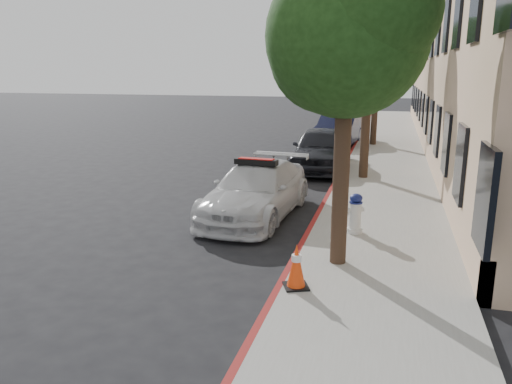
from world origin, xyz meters
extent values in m
plane|color=black|center=(0.00, 0.00, 0.00)|extent=(120.00, 120.00, 0.00)
cube|color=gray|center=(3.60, 10.00, 0.07)|extent=(3.20, 50.00, 0.15)
cube|color=maroon|center=(2.06, 10.00, 0.07)|extent=(0.12, 50.00, 0.15)
cylinder|color=black|center=(2.90, -2.00, 1.80)|extent=(0.30, 0.30, 3.30)
sphere|color=black|center=(2.90, -2.00, 4.25)|extent=(2.80, 2.80, 2.80)
sphere|color=black|center=(3.30, -2.30, 4.65)|extent=(2.24, 2.24, 2.24)
sphere|color=black|center=(2.55, -1.70, 3.95)|extent=(2.10, 2.10, 2.10)
cylinder|color=black|center=(2.90, 6.00, 1.74)|extent=(0.30, 0.30, 3.19)
sphere|color=black|center=(2.90, 6.00, 4.14)|extent=(2.60, 2.60, 2.60)
sphere|color=black|center=(3.30, 5.70, 4.54)|extent=(2.08, 2.08, 2.08)
sphere|color=black|center=(2.55, 6.30, 3.84)|extent=(1.95, 1.95, 1.95)
cylinder|color=black|center=(2.90, 14.00, 1.86)|extent=(0.30, 0.30, 3.41)
sphere|color=black|center=(2.90, 14.00, 4.36)|extent=(3.00, 3.00, 3.00)
sphere|color=black|center=(3.30, 13.70, 4.76)|extent=(2.40, 2.40, 2.40)
sphere|color=black|center=(2.55, 14.30, 4.06)|extent=(2.25, 2.25, 2.25)
imported|color=silver|center=(0.48, 1.02, 0.69)|extent=(2.26, 4.85, 1.37)
cube|color=black|center=(0.48, 1.02, 1.43)|extent=(1.12, 0.36, 0.14)
cube|color=#A50A07|center=(0.48, 1.02, 1.49)|extent=(0.91, 0.28, 0.06)
imported|color=black|center=(1.20, 7.61, 0.81)|extent=(2.03, 4.80, 1.62)
imported|color=#151835|center=(1.20, 14.00, 0.80)|extent=(2.15, 5.02, 1.61)
cylinder|color=silver|center=(3.08, -0.14, 0.20)|extent=(0.34, 0.34, 0.11)
cylinder|color=silver|center=(3.08, -0.14, 0.55)|extent=(0.26, 0.26, 0.59)
ellipsoid|color=navy|center=(3.08, -0.14, 0.95)|extent=(0.28, 0.28, 0.20)
cylinder|color=silver|center=(3.08, -0.14, 0.69)|extent=(0.38, 0.22, 0.11)
cylinder|color=silver|center=(3.08, -0.14, 0.69)|extent=(0.16, 0.22, 0.11)
cube|color=black|center=(2.35, -3.33, 0.17)|extent=(0.52, 0.52, 0.03)
cone|color=#F33E0C|center=(2.35, -3.33, 0.55)|extent=(0.31, 0.31, 0.73)
cylinder|color=white|center=(2.35, -3.33, 0.67)|extent=(0.17, 0.17, 0.11)
camera|label=1|loc=(3.73, -10.96, 3.69)|focal=35.00mm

